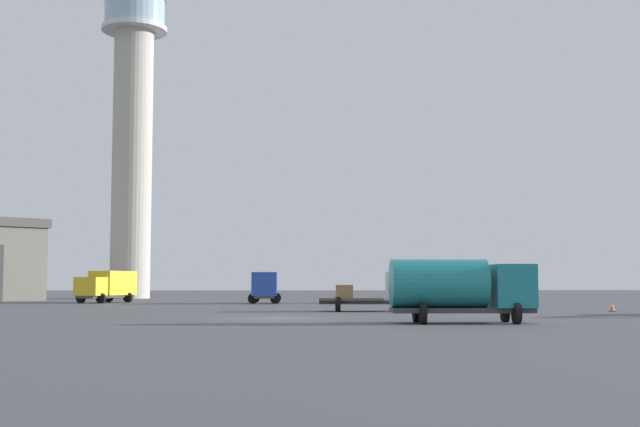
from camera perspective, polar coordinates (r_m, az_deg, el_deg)
The scene contains 8 objects.
ground_plane at distance 46.60m, azimuth -2.93°, elevation -7.03°, with size 400.00×400.00×0.00m, color #545456.
control_tower at distance 113.96m, azimuth -12.44°, elevation 5.77°, with size 8.49×8.49×43.74m.
truck_fuel_tanker_teal at distance 41.16m, azimuth 9.36°, elevation -4.89°, with size 6.82×3.45×3.04m.
truck_flatbed_white at distance 58.39m, azimuth 4.23°, elevation -5.28°, with size 6.61×3.58×2.68m.
truck_box_yellow at distance 87.04m, azimuth -14.05°, elevation -4.69°, with size 5.34×7.38×3.14m.
truck_fuel_tanker_orange at distance 85.03m, azimuth 6.84°, elevation -4.82°, with size 6.55×4.99×3.04m.
truck_box_blue at distance 81.70m, azimuth -3.72°, elevation -4.89°, with size 3.27×6.10×2.96m.
traffic_cone_near_left at distance 61.41m, azimuth 19.00°, elevation -5.92°, with size 0.36×0.36×0.66m.
Camera 1 is at (-1.32, -46.55, 1.87)m, focal length 47.74 mm.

